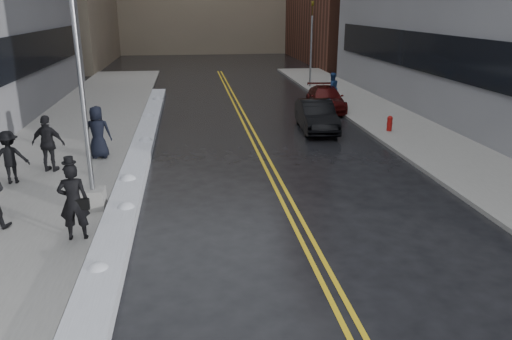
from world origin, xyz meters
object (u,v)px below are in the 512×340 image
object	(u,v)px
pedestrian_e	(10,157)
pedestrian_east	(332,88)
pedestrian_d	(48,144)
traffic_signal	(311,41)
car_maroon	(326,99)
fire_hydrant	(390,123)
lamppost	(86,129)
pedestrian_c	(98,132)
pedestrian_fedora	(74,202)
car_black	(316,116)

from	to	relation	value
pedestrian_e	pedestrian_east	world-z (taller)	pedestrian_east
pedestrian_d	pedestrian_east	bearing A→B (deg)	-127.27
traffic_signal	car_maroon	size ratio (longest dim) A/B	1.30
car_maroon	pedestrian_east	bearing A→B (deg)	65.82
fire_hydrant	pedestrian_d	xyz separation A→B (m)	(-14.43, -4.20, 0.62)
lamppost	pedestrian_c	distance (m)	5.51
pedestrian_fedora	pedestrian_c	world-z (taller)	pedestrian_c
pedestrian_c	car_black	xyz separation A→B (m)	(9.68, 3.85, -0.44)
fire_hydrant	pedestrian_e	distance (m)	16.29
lamppost	pedestrian_fedora	bearing A→B (deg)	-92.26
fire_hydrant	pedestrian_d	world-z (taller)	pedestrian_d
pedestrian_fedora	car_maroon	world-z (taller)	pedestrian_fedora
traffic_signal	pedestrian_e	xyz separation A→B (m)	(-14.89, -19.33, -2.36)
pedestrian_d	pedestrian_east	distance (m)	17.76
pedestrian_e	lamppost	bearing A→B (deg)	128.50
car_black	traffic_signal	bearing A→B (deg)	81.42
traffic_signal	pedestrian_e	world-z (taller)	traffic_signal
lamppost	traffic_signal	world-z (taller)	lamppost
pedestrian_fedora	pedestrian_e	world-z (taller)	pedestrian_fedora
pedestrian_c	pedestrian_d	distance (m)	2.09
fire_hydrant	pedestrian_c	distance (m)	13.26
fire_hydrant	pedestrian_e	size ratio (longest dim) A/B	0.41
lamppost	pedestrian_fedora	size ratio (longest dim) A/B	3.77
pedestrian_east	car_maroon	world-z (taller)	pedestrian_east
lamppost	fire_hydrant	xyz separation A→B (m)	(12.30, 8.00, -1.98)
lamppost	pedestrian_e	xyz separation A→B (m)	(-3.09, 2.67, -1.49)
traffic_signal	lamppost	bearing A→B (deg)	-118.21
traffic_signal	pedestrian_e	size ratio (longest dim) A/B	3.36
car_black	pedestrian_east	bearing A→B (deg)	71.30
pedestrian_fedora	pedestrian_east	bearing A→B (deg)	-128.45
pedestrian_e	pedestrian_east	bearing A→B (deg)	-149.97
car_maroon	pedestrian_fedora	bearing A→B (deg)	-118.82
pedestrian_c	pedestrian_d	xyz separation A→B (m)	(-1.46, -1.49, -0.00)
pedestrian_d	pedestrian_e	world-z (taller)	pedestrian_d
fire_hydrant	pedestrian_e	xyz separation A→B (m)	(-15.39, -5.33, 0.50)
lamppost	pedestrian_c	size ratio (longest dim) A/B	3.73
traffic_signal	pedestrian_d	size ratio (longest dim) A/B	2.94
traffic_signal	pedestrian_east	xyz separation A→B (m)	(-0.30, -6.80, -2.32)
pedestrian_fedora	pedestrian_c	size ratio (longest dim) A/B	0.99
car_black	pedestrian_d	bearing A→B (deg)	-150.68
fire_hydrant	car_maroon	size ratio (longest dim) A/B	0.16
fire_hydrant	pedestrian_east	bearing A→B (deg)	96.34
car_black	pedestrian_c	bearing A→B (deg)	-154.62
pedestrian_e	car_maroon	bearing A→B (deg)	-151.51
pedestrian_e	fire_hydrant	bearing A→B (deg)	-171.53
pedestrian_fedora	pedestrian_east	xyz separation A→B (m)	(11.58, 17.21, -0.08)
lamppost	pedestrian_east	world-z (taller)	lamppost
traffic_signal	pedestrian_c	world-z (taller)	traffic_signal
pedestrian_e	car_black	xyz separation A→B (m)	(12.10, 6.48, -0.32)
pedestrian_east	car_black	bearing A→B (deg)	57.19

